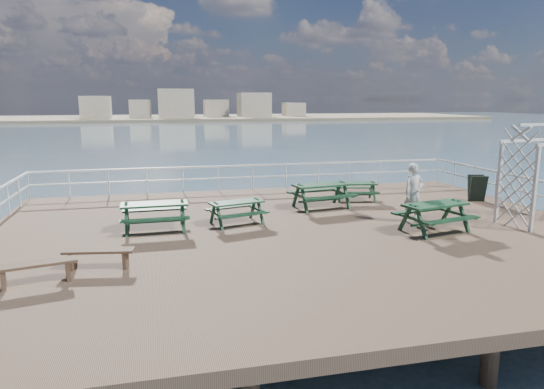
{
  "coord_description": "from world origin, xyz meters",
  "views": [
    {
      "loc": [
        -3.96,
        -13.3,
        3.81
      ],
      "look_at": [
        -0.76,
        0.12,
        1.1
      ],
      "focal_mm": 32.0,
      "sensor_mm": 36.0,
      "label": 1
    }
  ],
  "objects_px": {
    "flat_bench_near": "(99,254)",
    "flat_bench_far": "(36,268)",
    "picnic_table_e": "(435,211)",
    "picnic_table_a": "(155,211)",
    "picnic_table_b": "(321,190)",
    "trellis_arbor": "(543,180)",
    "picnic_table_c": "(355,188)",
    "picnic_table_d": "(237,208)",
    "person": "(414,193)"
  },
  "relations": [
    {
      "from": "picnic_table_a",
      "to": "trellis_arbor",
      "type": "bearing_deg",
      "value": -10.06
    },
    {
      "from": "flat_bench_far",
      "to": "person",
      "type": "relative_size",
      "value": 0.89
    },
    {
      "from": "picnic_table_e",
      "to": "picnic_table_a",
      "type": "bearing_deg",
      "value": 152.95
    },
    {
      "from": "picnic_table_d",
      "to": "flat_bench_far",
      "type": "distance_m",
      "value": 6.35
    },
    {
      "from": "flat_bench_near",
      "to": "trellis_arbor",
      "type": "bearing_deg",
      "value": 14.74
    },
    {
      "from": "picnic_table_c",
      "to": "person",
      "type": "relative_size",
      "value": 0.98
    },
    {
      "from": "picnic_table_b",
      "to": "trellis_arbor",
      "type": "height_order",
      "value": "trellis_arbor"
    },
    {
      "from": "picnic_table_d",
      "to": "flat_bench_near",
      "type": "bearing_deg",
      "value": -152.89
    },
    {
      "from": "picnic_table_a",
      "to": "picnic_table_b",
      "type": "xyz_separation_m",
      "value": [
        5.79,
        1.77,
        0.03
      ]
    },
    {
      "from": "trellis_arbor",
      "to": "flat_bench_near",
      "type": "bearing_deg",
      "value": 174.75
    },
    {
      "from": "picnic_table_c",
      "to": "picnic_table_e",
      "type": "height_order",
      "value": "picnic_table_e"
    },
    {
      "from": "picnic_table_a",
      "to": "picnic_table_c",
      "type": "distance_m",
      "value": 7.93
    },
    {
      "from": "flat_bench_far",
      "to": "person",
      "type": "xyz_separation_m",
      "value": [
        10.34,
        2.93,
        0.59
      ]
    },
    {
      "from": "trellis_arbor",
      "to": "person",
      "type": "distance_m",
      "value": 3.96
    },
    {
      "from": "picnic_table_d",
      "to": "flat_bench_far",
      "type": "xyz_separation_m",
      "value": [
        -4.91,
        -4.02,
        -0.16
      ]
    },
    {
      "from": "picnic_table_a",
      "to": "picnic_table_d",
      "type": "height_order",
      "value": "picnic_table_a"
    },
    {
      "from": "picnic_table_d",
      "to": "flat_bench_near",
      "type": "xyz_separation_m",
      "value": [
        -3.73,
        -3.32,
        -0.18
      ]
    },
    {
      "from": "person",
      "to": "picnic_table_d",
      "type": "bearing_deg",
      "value": 163.07
    },
    {
      "from": "flat_bench_near",
      "to": "flat_bench_far",
      "type": "relative_size",
      "value": 0.97
    },
    {
      "from": "picnic_table_d",
      "to": "trellis_arbor",
      "type": "bearing_deg",
      "value": -27.57
    },
    {
      "from": "picnic_table_a",
      "to": "person",
      "type": "bearing_deg",
      "value": -7.03
    },
    {
      "from": "person",
      "to": "picnic_table_a",
      "type": "bearing_deg",
      "value": 168.07
    },
    {
      "from": "picnic_table_e",
      "to": "trellis_arbor",
      "type": "distance_m",
      "value": 3.81
    },
    {
      "from": "picnic_table_b",
      "to": "picnic_table_e",
      "type": "relative_size",
      "value": 0.99
    },
    {
      "from": "trellis_arbor",
      "to": "picnic_table_d",
      "type": "bearing_deg",
      "value": 156.5
    },
    {
      "from": "picnic_table_a",
      "to": "person",
      "type": "distance_m",
      "value": 7.96
    },
    {
      "from": "picnic_table_d",
      "to": "person",
      "type": "distance_m",
      "value": 5.56
    },
    {
      "from": "picnic_table_e",
      "to": "flat_bench_near",
      "type": "height_order",
      "value": "picnic_table_e"
    },
    {
      "from": "flat_bench_far",
      "to": "trellis_arbor",
      "type": "bearing_deg",
      "value": -5.29
    },
    {
      "from": "picnic_table_e",
      "to": "flat_bench_near",
      "type": "relative_size",
      "value": 1.4
    },
    {
      "from": "picnic_table_a",
      "to": "picnic_table_e",
      "type": "distance_m",
      "value": 8.22
    },
    {
      "from": "picnic_table_b",
      "to": "person",
      "type": "xyz_separation_m",
      "value": [
        2.12,
        -2.64,
        0.31
      ]
    },
    {
      "from": "flat_bench_far",
      "to": "trellis_arbor",
      "type": "height_order",
      "value": "trellis_arbor"
    },
    {
      "from": "picnic_table_b",
      "to": "picnic_table_d",
      "type": "xyz_separation_m",
      "value": [
        -3.31,
        -1.56,
        -0.11
      ]
    },
    {
      "from": "picnic_table_c",
      "to": "person",
      "type": "xyz_separation_m",
      "value": [
        0.44,
        -3.54,
        0.43
      ]
    },
    {
      "from": "person",
      "to": "picnic_table_c",
      "type": "bearing_deg",
      "value": 91.53
    },
    {
      "from": "picnic_table_c",
      "to": "trellis_arbor",
      "type": "xyz_separation_m",
      "value": [
        4.23,
        -4.59,
        0.88
      ]
    },
    {
      "from": "picnic_table_d",
      "to": "picnic_table_e",
      "type": "xyz_separation_m",
      "value": [
        5.49,
        -2.24,
        0.1
      ]
    },
    {
      "from": "trellis_arbor",
      "to": "flat_bench_far",
      "type": "bearing_deg",
      "value": 177.14
    },
    {
      "from": "picnic_table_e",
      "to": "flat_bench_near",
      "type": "distance_m",
      "value": 9.29
    },
    {
      "from": "picnic_table_b",
      "to": "picnic_table_c",
      "type": "relative_size",
      "value": 1.22
    },
    {
      "from": "flat_bench_near",
      "to": "flat_bench_far",
      "type": "height_order",
      "value": "flat_bench_far"
    },
    {
      "from": "picnic_table_b",
      "to": "person",
      "type": "relative_size",
      "value": 1.2
    },
    {
      "from": "picnic_table_a",
      "to": "picnic_table_b",
      "type": "bearing_deg",
      "value": 16.27
    },
    {
      "from": "flat_bench_far",
      "to": "trellis_arbor",
      "type": "distance_m",
      "value": 14.29
    },
    {
      "from": "flat_bench_near",
      "to": "picnic_table_e",
      "type": "bearing_deg",
      "value": 16.19
    },
    {
      "from": "trellis_arbor",
      "to": "picnic_table_e",
      "type": "bearing_deg",
      "value": 171.14
    },
    {
      "from": "picnic_table_b",
      "to": "picnic_table_e",
      "type": "height_order",
      "value": "picnic_table_b"
    },
    {
      "from": "flat_bench_near",
      "to": "person",
      "type": "distance_m",
      "value": 9.45
    },
    {
      "from": "flat_bench_near",
      "to": "picnic_table_b",
      "type": "bearing_deg",
      "value": 44.2
    }
  ]
}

